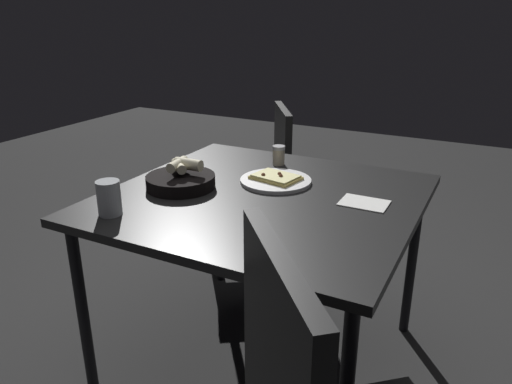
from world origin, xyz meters
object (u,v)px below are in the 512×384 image
object	(u,v)px
beer_glass	(109,200)
dining_table	(263,209)
pizza_plate	(276,180)
pepper_shaker	(279,156)
chair_near	(260,175)
bread_basket	(181,179)

from	to	relation	value
beer_glass	dining_table	bearing A→B (deg)	47.01
pizza_plate	pepper_shaker	xyz separation A→B (m)	(-0.09, 0.21, 0.03)
pizza_plate	pepper_shaker	world-z (taller)	pepper_shaker
dining_table	chair_near	xyz separation A→B (m)	(-0.42, 0.81, -0.17)
pizza_plate	chair_near	distance (m)	0.81
dining_table	pizza_plate	xyz separation A→B (m)	(-0.02, 0.14, 0.07)
pizza_plate	chair_near	xyz separation A→B (m)	(-0.40, 0.67, -0.24)
dining_table	pepper_shaker	distance (m)	0.38
dining_table	bread_basket	xyz separation A→B (m)	(-0.30, -0.07, 0.09)
pizza_plate	pepper_shaker	size ratio (longest dim) A/B	3.32
beer_glass	chair_near	distance (m)	1.23
dining_table	beer_glass	bearing A→B (deg)	-132.99
bread_basket	pizza_plate	bearing A→B (deg)	36.40
pepper_shaker	chair_near	size ratio (longest dim) A/B	0.10
dining_table	pepper_shaker	xyz separation A→B (m)	(-0.10, 0.35, 0.09)
pepper_shaker	chair_near	world-z (taller)	chair_near
bread_basket	beer_glass	bearing A→B (deg)	-100.12
pepper_shaker	chair_near	bearing A→B (deg)	124.87
bread_basket	pepper_shaker	xyz separation A→B (m)	(0.20, 0.43, 0.00)
beer_glass	bread_basket	bearing A→B (deg)	79.88
bread_basket	pepper_shaker	size ratio (longest dim) A/B	3.12
dining_table	chair_near	size ratio (longest dim) A/B	1.25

